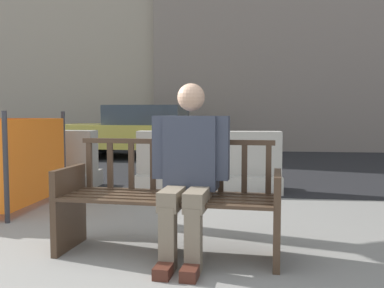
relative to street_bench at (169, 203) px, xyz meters
The scene contains 7 objects.
ground_plane 0.94m from the street_bench, 153.20° to the right, with size 200.00×200.00×0.00m, color gray.
street_asphalt 8.36m from the street_bench, 95.20° to the left, with size 120.00×12.00×0.01m, color black.
street_bench is the anchor object (origin of this frame).
seated_person 0.34m from the street_bench, 22.62° to the right, with size 0.59×0.74×1.31m.
jersey_barrier_centre 2.74m from the street_bench, 88.40° to the left, with size 2.03×0.76×0.84m.
jersey_barrier_left 3.79m from the street_bench, 132.98° to the left, with size 2.02×0.74×0.84m.
car_taxi_near 7.36m from the street_bench, 105.15° to the left, with size 4.06×2.05×1.28m.
Camera 1 is at (1.34, -2.82, 1.09)m, focal length 40.00 mm.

